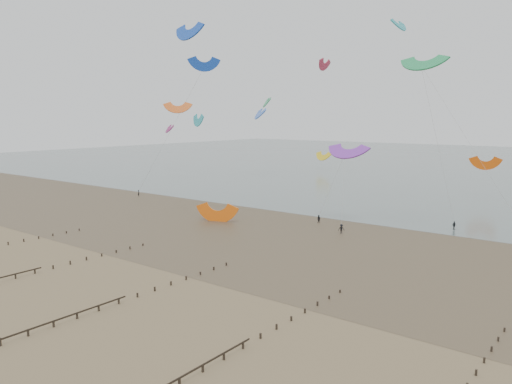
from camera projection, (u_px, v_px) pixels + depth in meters
ground at (141, 282)px, 63.49m from camera, size 500.00×500.00×0.00m
sea_and_shore at (272, 230)px, 92.91m from camera, size 500.00×665.00×0.03m
groynes at (6, 339)px, 46.08m from camera, size 72.16×50.16×1.00m
kitesurfer_lead at (139, 193)px, 132.17m from camera, size 0.73×0.64×1.67m
kitesurfers at (512, 240)px, 81.81m from camera, size 90.28×22.59×1.81m
grounded_kite at (217, 221)px, 100.44m from camera, size 9.06×7.99×4.18m
kites_airborne at (387, 116)px, 132.18m from camera, size 259.29×109.50×42.73m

